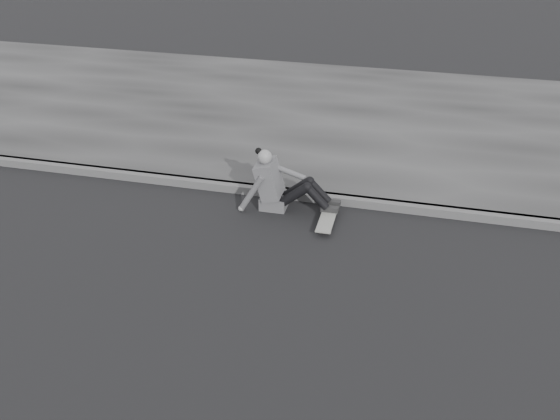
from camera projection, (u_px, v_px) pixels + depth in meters
The scene contains 5 objects.
ground at pixel (218, 306), 6.87m from camera, with size 80.00×80.00×0.00m, color black.
curb at pixel (275, 192), 9.01m from camera, with size 24.00×0.16×0.12m, color #515151.
sidewalk at pixel (314, 116), 11.55m from camera, with size 24.00×6.00×0.12m, color #323232.
skateboard at pixel (328, 218), 8.35m from camera, with size 0.20×0.78×0.09m.
seated_woman at pixel (279, 185), 8.56m from camera, with size 1.38×0.46×0.88m.
Camera 1 is at (1.92, -5.09, 4.38)m, focal length 40.00 mm.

